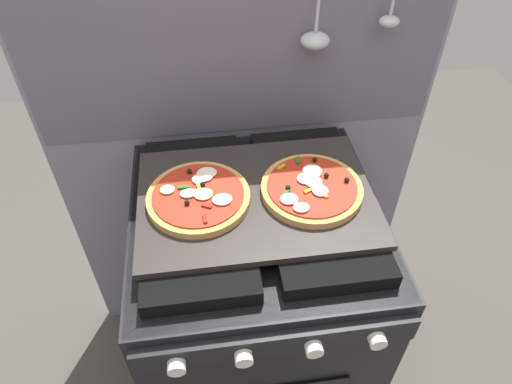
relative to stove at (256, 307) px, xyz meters
The scene contains 6 objects.
ground_plane 0.45m from the stove, 90.00° to the left, with size 4.00×4.00×0.00m, color #4C4742.
kitchen_backsplash 0.48m from the stove, 89.75° to the left, with size 1.10×0.09×1.55m.
stove is the anchor object (origin of this frame).
baking_tray 0.46m from the stove, 90.00° to the left, with size 0.54×0.38×0.02m, color #2D2826.
pizza_left 0.50m from the stove, behind, with size 0.23×0.23×0.03m.
pizza_right 0.49m from the stove, ahead, with size 0.23×0.23×0.03m.
Camera 1 is at (-0.10, -0.76, 1.66)m, focal length 32.55 mm.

